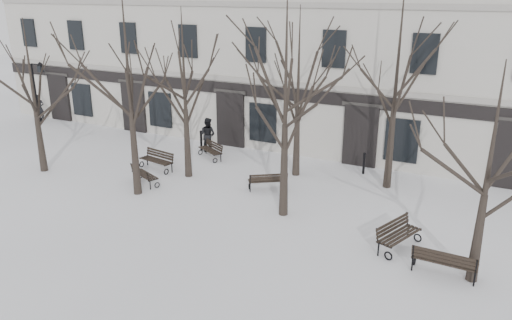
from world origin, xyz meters
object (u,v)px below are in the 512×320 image
Objects in this scene: tree_1 at (128,68)px; bench_0 at (157,159)px; bench_2 at (444,261)px; bench_5 at (398,234)px; tree_0 at (31,79)px; tree_2 at (286,76)px; bench_1 at (144,174)px; bench_4 at (268,180)px; bench_3 at (211,150)px; lamp_post at (38,87)px; tree_3 at (492,150)px.

bench_0 is (-1.07, 2.72, -4.66)m from tree_1.
bench_5 is (-1.57, 1.11, 0.01)m from bench_2.
tree_0 is 16.60m from bench_5.
bench_5 reaches higher than bench_2.
bench_5 is (16.16, -0.03, -3.78)m from tree_0.
bench_0 is (-7.24, 1.86, -4.68)m from tree_2.
bench_0 is at bearing -13.58° from bench_2.
bench_5 reaches higher than bench_1.
bench_1 is at bearing 179.14° from tree_2.
bench_1 is at bearing 8.20° from tree_0.
bench_3 is at bearing -64.89° from bench_4.
tree_0 is 3.72× the size of bench_2.
bench_4 is (4.33, -2.53, -0.00)m from bench_3.
bench_4 is at bearing 10.49° from bench_0.
tree_2 is at bearing 94.71° from bench_4.
lamp_post is at bearing 163.49° from tree_2.
lamp_post reaches higher than bench_1.
bench_2 is at bearing -164.67° from bench_1.
tree_2 is at bearing -4.06° from bench_0.
tree_0 reaches higher than bench_3.
bench_4 is at bearing 13.77° from tree_0.
tree_0 reaches higher than bench_5.
tree_0 is 6.47m from bench_0.
tree_3 is at bearing 122.40° from bench_4.
tree_3 reaches higher than bench_2.
tree_2 reaches higher than bench_0.
bench_4 is at bearing -12.22° from lamp_post.
bench_2 is (5.90, -1.79, -4.66)m from tree_2.
tree_2 is 8.13m from bench_1.
tree_3 is at bearing -91.54° from bench_5.
lamp_post is at bearing 172.57° from bench_0.
bench_1 is 0.44× the size of lamp_post.
bench_3 is 1.02× the size of bench_4.
lamp_post is at bearing 95.01° from bench_5.
bench_0 is at bearing -34.42° from bench_4.
tree_0 is 5.74m from tree_1.
bench_3 is 11.39m from bench_5.
tree_2 is 4.94× the size of bench_3.
bench_1 is at bearing -6.65° from bench_2.
tree_1 is at bearing -26.62° from lamp_post.
bench_5 is at bearing -15.16° from lamp_post.
tree_2 is 6.96m from tree_3.
tree_0 is at bearing -110.15° from bench_3.
tree_3 is at bearing -3.67° from bench_0.
tree_1 is 5.50m from bench_0.
tree_1 is 1.30× the size of tree_3.
bench_3 reaches higher than bench_1.
tree_2 is 1.30× the size of tree_3.
tree_2 is 5.30m from bench_4.
bench_1 is 0.90× the size of bench_2.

